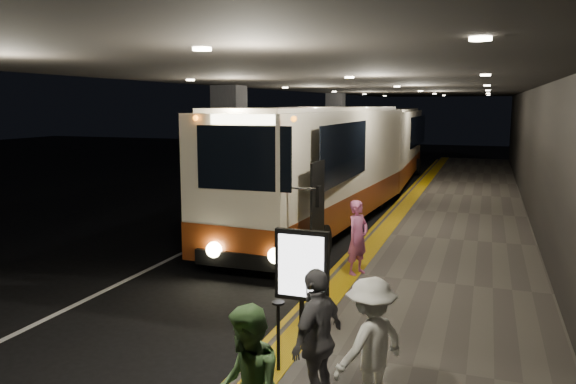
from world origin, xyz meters
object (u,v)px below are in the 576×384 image
Objects in this scene: passenger_boarding at (358,237)px; passenger_waiting_grey at (317,339)px; passenger_waiting_white at (370,344)px; coach_main at (321,173)px; coach_second at (388,149)px; info_sign at (302,268)px; stanchion_post at (278,337)px.

passenger_boarding is 0.93× the size of passenger_waiting_grey.
coach_main is at bearing -127.72° from passenger_waiting_white.
passenger_waiting_grey reaches higher than passenger_waiting_white.
coach_main reaches higher than passenger_boarding.
coach_second is 6.23× the size of info_sign.
coach_main is at bearing 50.13° from passenger_boarding.
passenger_boarding is (2.21, -4.67, -0.78)m from coach_main.
info_sign is at bearing -141.87° from passenger_waiting_grey.
stanchion_post is (-0.01, -0.99, -0.73)m from info_sign.
passenger_waiting_white is at bearing -83.21° from coach_second.
coach_main reaches higher than info_sign.
coach_second is at bearing -158.45° from passenger_waiting_grey.
passenger_waiting_grey is (2.96, -10.28, -0.72)m from coach_main.
passenger_boarding is at bearing -84.98° from coach_second.
info_sign is 1.82× the size of stanchion_post.
passenger_waiting_grey is (2.77, -21.29, -0.66)m from coach_second.
passenger_waiting_white is (3.57, -10.08, -0.78)m from coach_main.
passenger_waiting_grey is at bearing -70.18° from coach_main.
coach_second is at bearing 95.52° from stanchion_post.
stanchion_post is (-0.79, 0.74, -0.39)m from passenger_waiting_grey.
info_sign is at bearing 89.14° from stanchion_post.
coach_main is at bearing -149.80° from passenger_waiting_grey.
coach_second reaches higher than info_sign.
coach_main is 10.72m from passenger_waiting_white.
coach_main is 7.12× the size of passenger_waiting_white.
info_sign reaches higher than passenger_waiting_grey.
coach_second reaches higher than passenger_waiting_white.
passenger_waiting_grey reaches higher than passenger_boarding.
coach_second is 19.66m from info_sign.
coach_second is at bearing -138.12° from passenger_waiting_white.
passenger_waiting_grey is (0.75, -5.61, 0.06)m from passenger_boarding.
passenger_boarding is 0.91× the size of info_sign.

